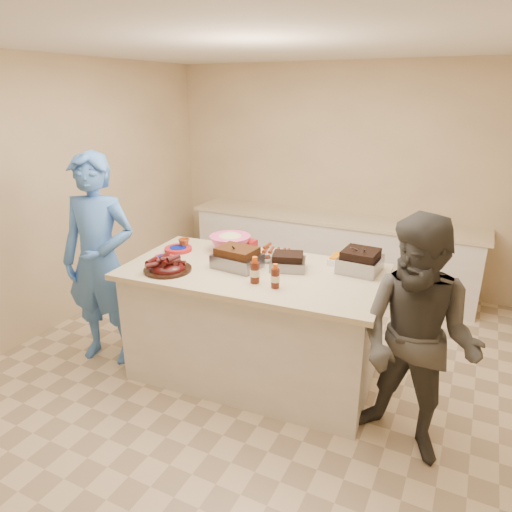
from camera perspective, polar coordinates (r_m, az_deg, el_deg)
The scene contains 20 objects.
room at distance 4.19m, azimuth -0.65°, elevation -14.29°, with size 4.50×5.00×2.70m, color #D4B88B, non-canonical shape.
back_counter at distance 5.84m, azimuth 9.19°, elevation 0.58°, with size 3.60×0.64×0.90m, color silver, non-canonical shape.
island at distance 4.18m, azimuth -0.31°, elevation -14.43°, with size 2.09×1.10×0.99m, color silver, non-canonical shape.
rib_platter at distance 3.76m, azimuth -10.97°, elevation -1.79°, with size 0.39×0.39×0.15m, color #430B0B, non-canonical shape.
pulled_pork_tray at distance 3.76m, azimuth -2.35°, elevation -1.41°, with size 0.37×0.28×0.11m, color #47230F.
brisket_tray at distance 3.73m, azimuth 3.97°, elevation -1.64°, with size 0.28×0.23×0.08m, color black.
roasting_pan at distance 3.76m, azimuth 12.79°, elevation -1.89°, with size 0.31×0.31×0.12m, color gray.
coleslaw_bowl at distance 4.14m, azimuth -3.22°, elevation 0.59°, with size 0.37×0.37×0.25m, color #E74989, non-canonical shape.
sausage_plate at distance 4.02m, azimuth 2.63°, elevation 0.03°, with size 0.31×0.31×0.05m, color silver.
mac_cheese_dish at distance 3.88m, azimuth 11.27°, elevation -1.08°, with size 0.28×0.21×0.08m, color orange.
bbq_bottle_a at distance 3.46m, azimuth -0.14°, elevation -3.34°, with size 0.07×0.07×0.21m, color #44170D.
bbq_bottle_b at distance 3.38m, azimuth 2.40°, elevation -3.97°, with size 0.06×0.06×0.19m, color #44170D.
mustard_bottle at distance 3.83m, azimuth -2.62°, elevation -1.02°, with size 0.05×0.05×0.13m, color #EF9D00.
sauce_bowl at distance 3.89m, azimuth 1.32°, elevation -0.67°, with size 0.14×0.04×0.14m, color silver.
plate_stack_large at distance 4.21m, azimuth -9.68°, elevation 0.67°, with size 0.25×0.25×0.03m, color maroon.
plate_stack_small at distance 4.03m, azimuth -11.45°, elevation -0.33°, with size 0.16×0.16×0.02m, color maroon.
plastic_cup at distance 4.26m, azimuth -8.95°, elevation 0.94°, with size 0.10×0.09×0.10m, color #9E4012.
basket_stack at distance 4.19m, azimuth -1.26°, elevation 0.88°, with size 0.18×0.13×0.09m, color maroon.
guest_blue at distance 4.64m, azimuth -17.59°, elevation -11.70°, with size 0.69×1.90×0.46m, color #447BD6.
guest_gray at distance 3.63m, azimuth 17.85°, elevation -21.73°, with size 0.82×1.68×0.64m, color #47453F.
Camera 1 is at (1.58, -3.09, 2.36)m, focal length 32.00 mm.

